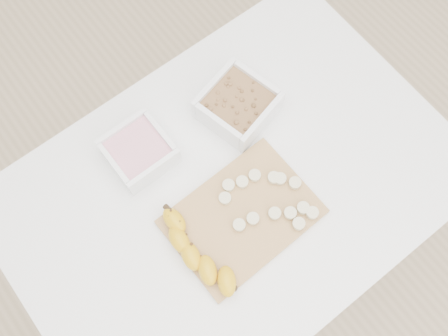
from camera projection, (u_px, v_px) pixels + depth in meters
ground at (229, 249)px, 1.82m from camera, size 3.50×3.50×0.00m
table at (232, 199)px, 1.21m from camera, size 1.00×0.70×0.75m
bowl_yogurt at (139, 151)px, 1.11m from camera, size 0.14×0.14×0.06m
bowl_granola at (238, 105)px, 1.14m from camera, size 0.18×0.18×0.07m
cutting_board at (242, 217)px, 1.08m from camera, size 0.32×0.23×0.01m
banana at (199, 255)px, 1.03m from camera, size 0.09×0.23×0.04m
banana_slices at (269, 199)px, 1.08m from camera, size 0.18×0.19×0.02m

